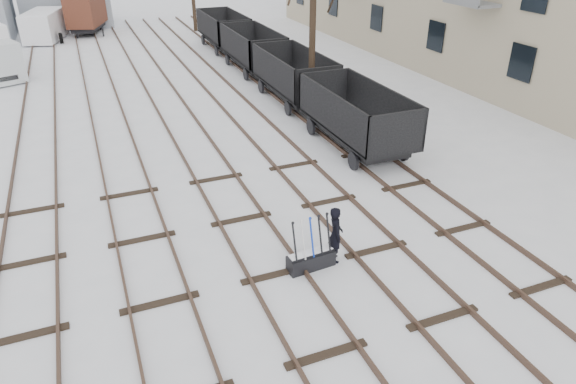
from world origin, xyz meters
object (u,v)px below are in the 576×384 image
box_van_wagon (85,9)px  ground_frame (311,259)px  panel_van (45,25)px  freight_wagon_a (355,125)px  worker (336,234)px

box_van_wagon → ground_frame: bearing=-65.7°
box_van_wagon → panel_van: 3.50m
ground_frame → box_van_wagon: bearing=91.0°
ground_frame → freight_wagon_a: bearing=48.8°
panel_van → box_van_wagon: bearing=38.8°
worker → freight_wagon_a: bearing=-16.7°
freight_wagon_a → panel_van: size_ratio=1.13×
freight_wagon_a → box_van_wagon: (-8.60, 28.32, 1.00)m
freight_wagon_a → ground_frame: bearing=-126.4°
ground_frame → box_van_wagon: (-3.58, 35.13, 1.64)m
ground_frame → box_van_wagon: size_ratio=0.31×
freight_wagon_a → box_van_wagon: 29.61m
ground_frame → panel_van: (-6.70, 33.76, 0.83)m
ground_frame → panel_van: bearing=96.4°
ground_frame → worker: bearing=2.8°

